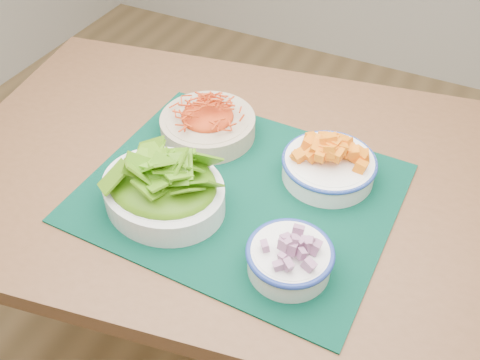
% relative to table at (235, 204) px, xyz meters
% --- Properties ---
extents(table, '(1.29, 0.97, 0.75)m').
position_rel_table_xyz_m(table, '(0.00, 0.00, 0.00)').
color(table, brown).
rests_on(table, ground).
extents(placemat, '(0.58, 0.48, 0.00)m').
position_rel_table_xyz_m(placemat, '(0.04, -0.06, 0.10)').
color(placemat, black).
rests_on(placemat, table).
extents(carrot_bowl, '(0.23, 0.23, 0.08)m').
position_rel_table_xyz_m(carrot_bowl, '(-0.10, 0.07, 0.14)').
color(carrot_bowl, tan).
rests_on(carrot_bowl, placemat).
extents(squash_bowl, '(0.21, 0.21, 0.09)m').
position_rel_table_xyz_m(squash_bowl, '(0.18, 0.06, 0.15)').
color(squash_bowl, white).
rests_on(squash_bowl, placemat).
extents(lettuce_bowl, '(0.27, 0.24, 0.10)m').
position_rel_table_xyz_m(lettuce_bowl, '(-0.07, -0.15, 0.15)').
color(lettuce_bowl, white).
rests_on(lettuce_bowl, placemat).
extents(onion_bowl, '(0.16, 0.16, 0.07)m').
position_rel_table_xyz_m(onion_bowl, '(0.19, -0.19, 0.14)').
color(onion_bowl, white).
rests_on(onion_bowl, placemat).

